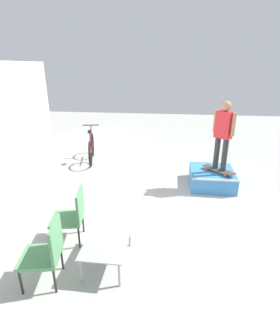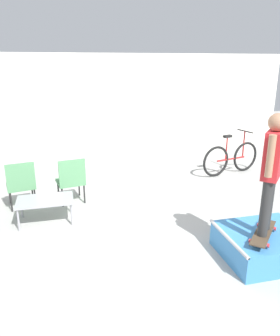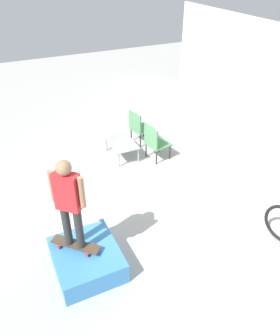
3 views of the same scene
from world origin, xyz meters
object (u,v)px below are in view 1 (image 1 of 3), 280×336
object	(u,v)px
skate_ramp_box	(212,178)
coffee_table	(107,242)
bicycle	(91,148)
person_skater	(223,131)
patio_chair_left	(47,251)
patio_chair_right	(72,214)
skateboard_on_ramp	(219,170)

from	to	relation	value
skate_ramp_box	coffee_table	bearing A→B (deg)	148.04
coffee_table	bicycle	bearing A→B (deg)	19.85
person_skater	coffee_table	xyz separation A→B (m)	(-2.98, 2.07, -1.07)
patio_chair_left	bicycle	bearing A→B (deg)	179.57
skate_ramp_box	person_skater	distance (m)	1.26
patio_chair_left	bicycle	xyz separation A→B (m)	(4.98, 0.91, -0.11)
coffee_table	bicycle	size ratio (longest dim) A/B	0.57
skate_ramp_box	patio_chair_left	world-z (taller)	patio_chair_left
person_skater	patio_chair_right	size ratio (longest dim) A/B	1.74
skate_ramp_box	patio_chair_left	distance (m)	4.46
patio_chair_right	bicycle	xyz separation A→B (m)	(4.03, 0.91, -0.11)
skateboard_on_ramp	bicycle	world-z (taller)	bicycle
coffee_table	patio_chair_left	size ratio (longest dim) A/B	1.04
skate_ramp_box	patio_chair_left	size ratio (longest dim) A/B	1.29
coffee_table	patio_chair_left	xyz separation A→B (m)	(-0.46, 0.72, 0.14)
skate_ramp_box	bicycle	size ratio (longest dim) A/B	0.71
coffee_table	patio_chair_right	xyz separation A→B (m)	(0.49, 0.72, 0.14)
patio_chair_right	skateboard_on_ramp	bearing A→B (deg)	121.64
person_skater	bicycle	bearing A→B (deg)	21.07
skate_ramp_box	coffee_table	xyz separation A→B (m)	(-3.11, 1.94, 0.18)
skate_ramp_box	patio_chair_left	xyz separation A→B (m)	(-3.57, 2.66, 0.32)
bicycle	skate_ramp_box	bearing A→B (deg)	-125.06
person_skater	patio_chair_left	world-z (taller)	person_skater
person_skater	patio_chair_left	size ratio (longest dim) A/B	1.74
skateboard_on_ramp	patio_chair_right	distance (m)	3.73
patio_chair_right	bicycle	bearing A→B (deg)	-177.34
person_skater	skateboard_on_ramp	bearing A→B (deg)	-91.32
patio_chair_left	patio_chair_right	size ratio (longest dim) A/B	1.00
skateboard_on_ramp	patio_chair_left	bearing A→B (deg)	95.24
person_skater	skate_ramp_box	bearing A→B (deg)	-1.96
skateboard_on_ramp	patio_chair_right	size ratio (longest dim) A/B	0.79
patio_chair_right	bicycle	world-z (taller)	bicycle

